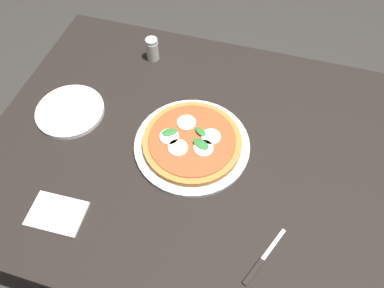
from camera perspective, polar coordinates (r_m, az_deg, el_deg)
The scene contains 8 objects.
ground_plane at distance 1.60m, azimuth 2.59°, elevation -15.30°, with size 6.00×6.00×0.00m, color #2D2B28.
dining_table at distance 1.04m, azimuth 3.85°, elevation -4.42°, with size 1.25×0.86×0.71m.
serving_tray at distance 0.96m, azimuth -0.00°, elevation -0.13°, with size 0.31×0.31×0.01m, color silver.
pizza at distance 0.95m, azimuth 0.02°, elevation 0.49°, with size 0.26×0.26×0.03m.
plate_white at distance 1.09m, azimuth -18.76°, elevation 4.96°, with size 0.19×0.19×0.01m, color white.
napkin at distance 0.92m, azimuth -20.63°, elevation -10.31°, with size 0.13×0.09×0.01m, color white.
knife at distance 0.84m, azimuth 10.70°, elevation -18.07°, with size 0.07×0.15×0.01m.
pepper_shaker at distance 1.17m, azimuth -6.31°, elevation 14.72°, with size 0.04×0.04×0.07m.
Camera 1 is at (-0.08, 0.52, 1.51)m, focal length 33.63 mm.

